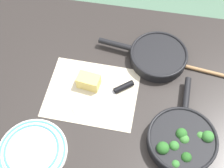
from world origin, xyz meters
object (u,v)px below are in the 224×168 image
skillet_eggs (158,56)px  cheese_block (89,81)px  dinner_plate_stack (32,151)px  skillet_broccoli (182,140)px  wooden_spoon (186,66)px  grater_knife (113,93)px

skillet_eggs → cheese_block: size_ratio=4.06×
skillet_eggs → dinner_plate_stack: size_ratio=1.54×
skillet_eggs → cheese_block: 0.31m
skillet_broccoli → wooden_spoon: skillet_broccoli is taller
dinner_plate_stack → skillet_broccoli: bearing=-166.3°
grater_knife → dinner_plate_stack: 0.38m
wooden_spoon → dinner_plate_stack: size_ratio=1.37×
wooden_spoon → grater_knife: grater_knife is taller
skillet_broccoli → cheese_block: bearing=66.2°
cheese_block → dinner_plate_stack: 0.34m
wooden_spoon → grater_knife: bearing=40.0°
cheese_block → grater_knife: bearing=166.5°
wooden_spoon → cheese_block: cheese_block is taller
grater_knife → cheese_block: cheese_block is taller
wooden_spoon → grater_knife: (0.28, 0.18, 0.00)m
skillet_eggs → grater_knife: (0.16, 0.20, -0.02)m
wooden_spoon → skillet_broccoli: bearing=97.0°
wooden_spoon → dinner_plate_stack: dinner_plate_stack is taller
skillet_broccoli → cheese_block: 0.43m
grater_knife → skillet_eggs: bearing=-166.8°
cheese_block → dinner_plate_stack: cheese_block is taller
cheese_block → skillet_broccoli: bearing=154.1°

